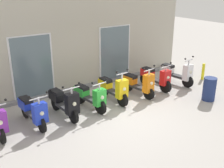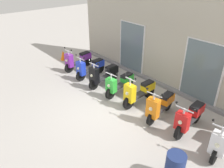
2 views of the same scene
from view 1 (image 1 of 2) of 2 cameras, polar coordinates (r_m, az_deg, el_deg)
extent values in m
plane|color=#A8A39E|center=(8.66, 2.48, -6.97)|extent=(40.00, 40.00, 0.00)
cube|color=#B2AD9E|center=(10.55, -7.81, 10.00)|extent=(10.25, 0.30, 4.19)
cube|color=slate|center=(10.89, -6.70, -0.76)|extent=(10.25, 0.20, 0.12)
cube|color=silver|center=(9.98, -16.01, 3.17)|extent=(1.50, 0.04, 2.30)
cube|color=slate|center=(9.96, -15.97, 3.14)|extent=(1.38, 0.02, 2.22)
cube|color=silver|center=(11.48, 0.59, 6.22)|extent=(1.50, 0.04, 2.30)
cube|color=slate|center=(11.46, 0.65, 6.20)|extent=(1.38, 0.02, 2.22)
cylinder|color=black|center=(7.85, -21.81, -9.77)|extent=(0.13, 0.48, 0.47)
sphere|color=#F2EFCC|center=(7.58, -21.98, -7.42)|extent=(0.12, 0.12, 0.12)
sphere|color=black|center=(7.55, -21.09, -3.06)|extent=(0.07, 0.07, 0.07)
cylinder|color=black|center=(8.03, -14.27, -8.15)|extent=(0.12, 0.47, 0.47)
cylinder|color=black|center=(8.97, -17.41, -5.27)|extent=(0.12, 0.47, 0.47)
cube|color=#2D2D30|center=(8.45, -16.00, -6.03)|extent=(0.32, 0.72, 0.09)
cube|color=#1E38C6|center=(7.90, -14.62, -5.81)|extent=(0.40, 0.27, 0.58)
sphere|color=#F2EFCC|center=(7.77, -14.24, -5.89)|extent=(0.12, 0.12, 0.12)
cube|color=#1E38C6|center=(8.77, -17.36, -3.86)|extent=(0.34, 0.54, 0.28)
cube|color=black|center=(8.68, -17.35, -3.11)|extent=(0.30, 0.50, 0.11)
cylinder|color=silver|center=(7.75, -14.87, -3.36)|extent=(0.06, 0.06, 0.20)
cylinder|color=silver|center=(7.72, -14.92, -2.82)|extent=(0.52, 0.08, 0.04)
sphere|color=black|center=(7.77, -13.28, -1.69)|extent=(0.07, 0.07, 0.07)
sphere|color=black|center=(7.59, -16.74, -2.60)|extent=(0.07, 0.07, 0.07)
cylinder|color=black|center=(8.34, -7.93, -6.53)|extent=(0.12, 0.47, 0.46)
cylinder|color=black|center=(9.24, -11.56, -3.95)|extent=(0.12, 0.47, 0.46)
cube|color=#2D2D30|center=(8.74, -9.88, -4.58)|extent=(0.31, 0.72, 0.09)
cube|color=black|center=(8.20, -8.21, -4.03)|extent=(0.40, 0.27, 0.65)
sphere|color=#F2EFCC|center=(8.08, -7.75, -4.08)|extent=(0.12, 0.12, 0.12)
cube|color=black|center=(9.03, -11.41, -2.36)|extent=(0.34, 0.54, 0.28)
cube|color=black|center=(8.95, -11.35, -1.62)|extent=(0.29, 0.50, 0.11)
cylinder|color=silver|center=(8.04, -8.35, -1.43)|extent=(0.06, 0.06, 0.20)
cylinder|color=silver|center=(8.01, -8.38, -0.91)|extent=(0.54, 0.08, 0.04)
sphere|color=black|center=(8.11, -6.80, 0.17)|extent=(0.07, 0.07, 0.07)
sphere|color=black|center=(7.86, -10.10, -0.68)|extent=(0.07, 0.07, 0.07)
cylinder|color=black|center=(8.80, -2.38, -4.75)|extent=(0.17, 0.48, 0.47)
cylinder|color=black|center=(9.60, -6.60, -2.63)|extent=(0.17, 0.48, 0.47)
cube|color=#2D2D30|center=(9.16, -4.60, -3.08)|extent=(0.35, 0.71, 0.09)
cube|color=green|center=(8.70, -2.58, -2.76)|extent=(0.41, 0.29, 0.52)
sphere|color=#F2EFCC|center=(8.59, -2.03, -2.77)|extent=(0.12, 0.12, 0.12)
cube|color=green|center=(9.43, -6.30, -1.42)|extent=(0.37, 0.56, 0.28)
cube|color=black|center=(9.35, -6.19, -0.69)|extent=(0.32, 0.51, 0.11)
cylinder|color=silver|center=(8.56, -2.62, -0.58)|extent=(0.06, 0.06, 0.23)
cylinder|color=silver|center=(8.53, -2.63, 0.01)|extent=(0.54, 0.11, 0.04)
sphere|color=black|center=(8.66, -1.26, 1.05)|extent=(0.07, 0.07, 0.07)
sphere|color=black|center=(8.34, -4.08, 0.21)|extent=(0.07, 0.07, 0.07)
cylinder|color=black|center=(9.32, 2.17, -3.24)|extent=(0.13, 0.48, 0.48)
cylinder|color=black|center=(10.15, -1.74, -1.16)|extent=(0.13, 0.48, 0.48)
cube|color=#2D2D30|center=(9.69, 0.13, -1.61)|extent=(0.28, 0.70, 0.09)
cube|color=yellow|center=(9.20, 2.05, -1.02)|extent=(0.39, 0.25, 0.63)
sphere|color=#F2EFCC|center=(9.09, 2.56, -1.04)|extent=(0.12, 0.12, 0.12)
cube|color=yellow|center=(9.98, -1.43, 0.15)|extent=(0.32, 0.53, 0.28)
cube|color=black|center=(9.90, -1.31, 0.84)|extent=(0.27, 0.49, 0.11)
cylinder|color=silver|center=(9.05, 2.09, 1.47)|extent=(0.06, 0.06, 0.26)
cylinder|color=silver|center=(9.02, 2.10, 2.13)|extent=(0.45, 0.05, 0.04)
sphere|color=black|center=(9.12, 3.21, 2.99)|extent=(0.07, 0.07, 0.07)
sphere|color=black|center=(8.86, 0.96, 2.47)|extent=(0.07, 0.07, 0.07)
cylinder|color=black|center=(9.92, 7.61, -1.99)|extent=(0.16, 0.46, 0.45)
cylinder|color=black|center=(10.57, 3.25, -0.38)|extent=(0.16, 0.46, 0.45)
cube|color=#2D2D30|center=(10.20, 5.38, -0.64)|extent=(0.35, 0.68, 0.09)
cube|color=orange|center=(9.80, 7.53, 0.15)|extent=(0.41, 0.29, 0.65)
sphere|color=#F2EFCC|center=(9.71, 8.13, 0.17)|extent=(0.12, 0.12, 0.12)
cube|color=orange|center=(10.40, 3.67, 0.97)|extent=(0.37, 0.56, 0.28)
cube|color=black|center=(10.33, 3.85, 1.64)|extent=(0.33, 0.51, 0.11)
cylinder|color=silver|center=(9.67, 7.65, 2.41)|extent=(0.06, 0.06, 0.21)
cylinder|color=silver|center=(9.64, 7.67, 2.88)|extent=(0.53, 0.11, 0.04)
sphere|color=black|center=(9.81, 8.69, 3.74)|extent=(0.07, 0.07, 0.07)
sphere|color=black|center=(9.42, 6.66, 3.13)|extent=(0.07, 0.07, 0.07)
cylinder|color=black|center=(10.63, 10.96, -0.47)|extent=(0.16, 0.51, 0.50)
cylinder|color=black|center=(11.28, 6.88, 1.02)|extent=(0.16, 0.51, 0.50)
cube|color=#2D2D30|center=(10.91, 8.88, 0.79)|extent=(0.32, 0.67, 0.09)
cube|color=red|center=(10.54, 10.91, 1.30)|extent=(0.40, 0.27, 0.55)
sphere|color=#F2EFCC|center=(10.45, 11.47, 1.32)|extent=(0.12, 0.12, 0.12)
cube|color=red|center=(11.12, 7.31, 2.35)|extent=(0.34, 0.54, 0.28)
cube|color=black|center=(11.05, 7.50, 2.99)|extent=(0.30, 0.50, 0.11)
cylinder|color=silver|center=(10.43, 11.04, 3.12)|extent=(0.06, 0.06, 0.19)
cylinder|color=silver|center=(10.41, 11.07, 3.50)|extent=(0.53, 0.08, 0.04)
sphere|color=black|center=(10.58, 12.03, 4.28)|extent=(0.07, 0.07, 0.07)
sphere|color=black|center=(10.18, 10.15, 3.77)|extent=(0.07, 0.07, 0.07)
cylinder|color=black|center=(11.35, 15.32, 0.48)|extent=(0.16, 0.49, 0.48)
cylinder|color=black|center=(11.95, 10.82, 1.89)|extent=(0.16, 0.49, 0.48)
cube|color=#2D2D30|center=(11.61, 13.05, 1.67)|extent=(0.35, 0.73, 0.09)
cube|color=white|center=(11.25, 15.33, 2.31)|extent=(0.41, 0.29, 0.63)
sphere|color=#F2EFCC|center=(11.17, 15.90, 2.35)|extent=(0.12, 0.12, 0.12)
cube|color=white|center=(11.81, 11.29, 3.10)|extent=(0.36, 0.55, 0.28)
cube|color=black|center=(11.75, 11.50, 3.71)|extent=(0.32, 0.51, 0.11)
cylinder|color=silver|center=(11.13, 15.52, 4.28)|extent=(0.06, 0.06, 0.22)
cylinder|color=silver|center=(11.11, 15.57, 4.73)|extent=(0.51, 0.10, 0.04)
sphere|color=black|center=(11.29, 16.33, 5.44)|extent=(0.07, 0.07, 0.07)
sphere|color=black|center=(10.87, 14.87, 5.01)|extent=(0.07, 0.07, 0.07)
cylinder|color=yellow|center=(12.42, 18.24, 2.45)|extent=(0.12, 0.12, 0.70)
cylinder|color=navy|center=(10.31, 19.40, -0.98)|extent=(0.45, 0.45, 0.83)
camera|label=2|loc=(9.93, 45.84, 17.81)|focal=35.58mm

